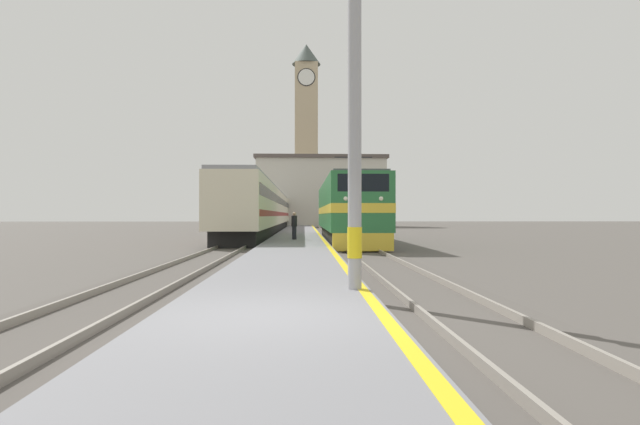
{
  "coord_description": "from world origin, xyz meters",
  "views": [
    {
      "loc": [
        0.45,
        -7.19,
        1.69
      ],
      "look_at": [
        1.42,
        23.15,
        1.87
      ],
      "focal_mm": 28.0,
      "sensor_mm": 36.0,
      "label": 1
    }
  ],
  "objects_px": {
    "catenary_mast": "(357,78)",
    "clock_tower": "(306,130)",
    "locomotive_train": "(346,211)",
    "person_on_platform": "(294,225)",
    "passenger_train": "(266,210)"
  },
  "relations": [
    {
      "from": "catenary_mast",
      "to": "clock_tower",
      "type": "bearing_deg",
      "value": 90.51
    },
    {
      "from": "locomotive_train",
      "to": "clock_tower",
      "type": "distance_m",
      "value": 54.54
    },
    {
      "from": "catenary_mast",
      "to": "person_on_platform",
      "type": "height_order",
      "value": "catenary_mast"
    },
    {
      "from": "person_on_platform",
      "to": "clock_tower",
      "type": "relative_size",
      "value": 0.05
    },
    {
      "from": "locomotive_train",
      "to": "passenger_train",
      "type": "bearing_deg",
      "value": 110.89
    },
    {
      "from": "catenary_mast",
      "to": "locomotive_train",
      "type": "bearing_deg",
      "value": 85.74
    },
    {
      "from": "catenary_mast",
      "to": "person_on_platform",
      "type": "xyz_separation_m",
      "value": [
        -1.61,
        19.9,
        -3.25
      ]
    },
    {
      "from": "passenger_train",
      "to": "clock_tower",
      "type": "distance_m",
      "value": 38.82
    },
    {
      "from": "person_on_platform",
      "to": "locomotive_train",
      "type": "bearing_deg",
      "value": 29.71
    },
    {
      "from": "passenger_train",
      "to": "person_on_platform",
      "type": "height_order",
      "value": "passenger_train"
    },
    {
      "from": "catenary_mast",
      "to": "person_on_platform",
      "type": "relative_size",
      "value": 5.16
    },
    {
      "from": "person_on_platform",
      "to": "clock_tower",
      "type": "xyz_separation_m",
      "value": [
        0.95,
        54.46,
        15.02
      ]
    },
    {
      "from": "person_on_platform",
      "to": "passenger_train",
      "type": "bearing_deg",
      "value": 99.55
    },
    {
      "from": "person_on_platform",
      "to": "clock_tower",
      "type": "bearing_deg",
      "value": 89.0
    },
    {
      "from": "passenger_train",
      "to": "catenary_mast",
      "type": "bearing_deg",
      "value": -82.99
    }
  ]
}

